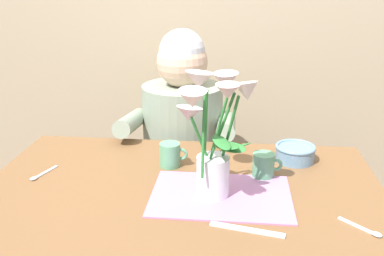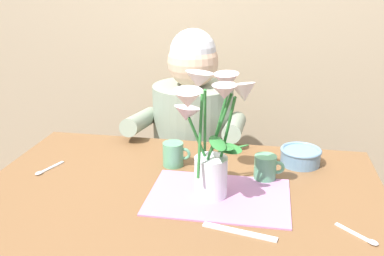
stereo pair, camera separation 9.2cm
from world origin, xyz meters
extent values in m
cube|color=brown|center=(0.00, 0.00, 0.72)|extent=(1.20, 0.80, 0.04)
cylinder|color=brown|center=(-0.54, 0.34, 0.35)|extent=(0.06, 0.06, 0.70)
cylinder|color=brown|center=(0.54, 0.34, 0.35)|extent=(0.06, 0.06, 0.70)
cylinder|color=#4C4C56|center=(-0.07, 0.62, 0.20)|extent=(0.30, 0.30, 0.40)
cylinder|color=gray|center=(-0.07, 0.62, 0.65)|extent=(0.34, 0.34, 0.50)
sphere|color=#DBB293|center=(-0.07, 0.62, 1.00)|extent=(0.21, 0.21, 0.21)
sphere|color=silver|center=(-0.07, 0.62, 1.04)|extent=(0.19, 0.19, 0.19)
cylinder|color=gray|center=(-0.26, 0.48, 0.78)|extent=(0.07, 0.33, 0.12)
cylinder|color=gray|center=(0.12, 0.48, 0.78)|extent=(0.07, 0.33, 0.12)
cube|color=#B275A3|center=(0.12, -0.02, 0.74)|extent=(0.40, 0.28, 0.00)
cylinder|color=silver|center=(0.10, -0.02, 0.80)|extent=(0.09, 0.09, 0.12)
cylinder|color=#2D7533|center=(0.14, -0.03, 0.94)|extent=(0.05, 0.07, 0.22)
cone|color=white|center=(0.18, -0.04, 1.06)|extent=(0.09, 0.10, 0.06)
sphere|color=#E5D14C|center=(0.18, -0.04, 1.06)|extent=(0.02, 0.02, 0.02)
cylinder|color=#2D7533|center=(0.11, 0.03, 0.94)|extent=(0.06, 0.03, 0.23)
cone|color=silver|center=(0.12, 0.07, 1.06)|extent=(0.10, 0.10, 0.05)
sphere|color=#E5D14C|center=(0.12, 0.07, 1.06)|extent=(0.02, 0.02, 0.02)
cylinder|color=#2D7533|center=(0.07, 0.02, 0.94)|extent=(0.02, 0.08, 0.23)
cone|color=white|center=(0.05, 0.07, 1.06)|extent=(0.11, 0.11, 0.05)
sphere|color=#E5D14C|center=(0.05, 0.07, 1.06)|extent=(0.02, 0.02, 0.02)
cylinder|color=#2D7533|center=(0.06, -0.02, 0.91)|extent=(0.06, 0.04, 0.15)
cone|color=silver|center=(0.03, -0.03, 0.99)|extent=(0.11, 0.11, 0.05)
sphere|color=#E5D14C|center=(0.03, -0.03, 0.99)|extent=(0.02, 0.02, 0.02)
cylinder|color=#2D7533|center=(0.07, -0.06, 0.94)|extent=(0.01, 0.06, 0.22)
cone|color=white|center=(0.05, -0.10, 1.05)|extent=(0.08, 0.09, 0.06)
sphere|color=#E5D14C|center=(0.05, -0.10, 1.06)|extent=(0.02, 0.02, 0.02)
cylinder|color=#2D7533|center=(0.11, -0.04, 0.94)|extent=(0.08, 0.02, 0.23)
cone|color=silver|center=(0.13, -0.06, 1.06)|extent=(0.08, 0.08, 0.04)
sphere|color=#E5D14C|center=(0.13, -0.06, 1.07)|extent=(0.02, 0.02, 0.02)
ellipsoid|color=#2D7533|center=(0.16, -0.02, 0.89)|extent=(0.09, 0.04, 0.05)
ellipsoid|color=#2D7533|center=(0.14, -0.05, 0.91)|extent=(0.10, 0.08, 0.03)
ellipsoid|color=#2D7533|center=(0.12, -0.08, 0.93)|extent=(0.07, 0.10, 0.02)
ellipsoid|color=#2D7533|center=(0.13, -0.07, 0.91)|extent=(0.09, 0.10, 0.03)
cylinder|color=#6689A8|center=(0.36, 0.26, 0.77)|extent=(0.13, 0.13, 0.05)
torus|color=#6689A8|center=(0.36, 0.26, 0.79)|extent=(0.14, 0.14, 0.01)
cube|color=silver|center=(0.19, -0.19, 0.74)|extent=(0.19, 0.06, 0.00)
cylinder|color=#569970|center=(0.24, 0.12, 0.78)|extent=(0.07, 0.07, 0.08)
torus|color=#569970|center=(0.28, 0.12, 0.78)|extent=(0.04, 0.01, 0.04)
cylinder|color=#569970|center=(-0.06, 0.17, 0.78)|extent=(0.07, 0.07, 0.08)
torus|color=#569970|center=(-0.02, 0.17, 0.78)|extent=(0.04, 0.01, 0.04)
cube|color=silver|center=(0.47, -0.14, 0.74)|extent=(0.08, 0.08, 0.00)
ellipsoid|color=silver|center=(0.51, -0.18, 0.74)|extent=(0.03, 0.03, 0.01)
cube|color=silver|center=(-0.45, 0.08, 0.74)|extent=(0.04, 0.10, 0.00)
ellipsoid|color=silver|center=(-0.46, 0.03, 0.74)|extent=(0.03, 0.03, 0.01)
camera|label=1|loc=(0.15, -1.14, 1.35)|focal=40.97mm
camera|label=2|loc=(0.24, -1.13, 1.35)|focal=40.97mm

